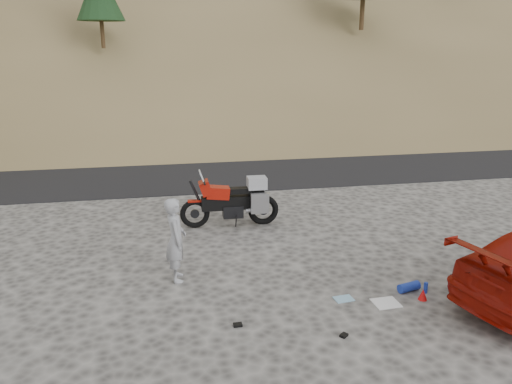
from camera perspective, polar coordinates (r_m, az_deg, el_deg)
ground at (r=10.10m, az=0.22°, el=-8.93°), size 140.00×140.00×0.00m
road at (r=18.56m, az=-5.09°, el=2.88°), size 120.00×7.00×0.05m
motorcycle at (r=12.30m, az=-2.49°, el=-1.10°), size 2.46×0.72×1.46m
man at (r=9.87m, az=-8.94°, el=-9.79°), size 0.41×0.61×1.63m
gear_white_cloth at (r=9.20m, az=14.64°, el=-12.17°), size 0.46×0.41×0.01m
gear_blue_mat at (r=9.69m, az=17.07°, el=-10.32°), size 0.45×0.27×0.17m
gear_bottle at (r=9.72m, az=18.82°, el=-10.32°), size 0.08×0.08×0.20m
gear_funnel at (r=9.46m, az=18.53°, el=-11.04°), size 0.18×0.18×0.20m
gear_glove_a at (r=8.28m, az=-2.10°, el=-14.93°), size 0.14×0.10×0.04m
gear_glove_b at (r=8.14m, az=10.01°, el=-15.83°), size 0.15×0.15×0.04m
gear_blue_cloth at (r=9.18m, az=9.99°, el=-11.93°), size 0.36×0.28×0.01m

